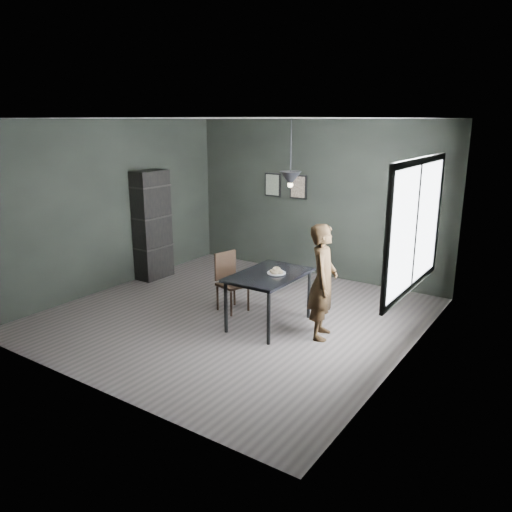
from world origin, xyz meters
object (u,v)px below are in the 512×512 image
Objects in this scene: pendant_lamp at (290,179)px; woman at (323,282)px; white_plate at (276,273)px; wood_chair at (229,277)px; cafe_table at (269,279)px; shelf_unit at (152,225)px.

woman is at bearing -4.11° from pendant_lamp.
wood_chair is at bearing 171.98° from white_plate.
cafe_table is 0.13m from white_plate.
cafe_table is 0.79× the size of woman.
pendant_lamp is (-0.54, 0.04, 1.29)m from woman.
shelf_unit is at bearing 167.92° from white_plate.
woman is 3.76m from shelf_unit.
pendant_lamp is at bearing 18.90° from white_plate.
shelf_unit is 2.24× the size of pendant_lamp.
white_plate is at bearing 6.45° from wood_chair.
shelf_unit reaches higher than cafe_table.
white_plate is at bearing 26.71° from cafe_table.
shelf_unit is (-3.01, 0.64, 0.21)m from white_plate.
shelf_unit is at bearing 61.59° from woman.
shelf_unit is at bearing -179.32° from wood_chair.
cafe_table is 0.85m from wood_chair.
cafe_table is 0.79m from woman.
wood_chair is (-0.81, 0.17, -0.17)m from cafe_table.
pendant_lamp reaches higher than wood_chair.
woman reaches higher than wood_chair.
pendant_lamp is (3.17, -0.59, 1.08)m from shelf_unit.
shelf_unit is (-2.92, 0.69, 0.30)m from cafe_table.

